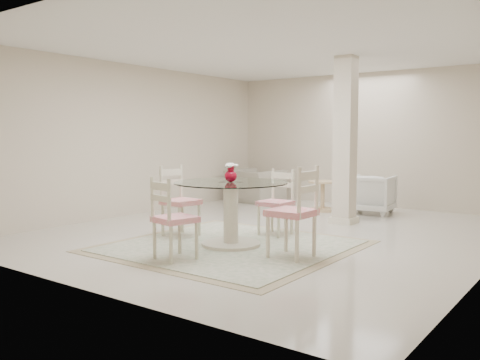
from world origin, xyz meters
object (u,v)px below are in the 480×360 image
Objects in this scene: dining_table at (231,214)px; recliner_taupe at (255,186)px; dining_chair_north at (278,197)px; side_table at (323,197)px; dining_chair_west at (177,196)px; dining_chair_south at (170,213)px; red_vase at (231,173)px; dining_chair_east at (297,205)px; column at (345,141)px; armchair_white at (371,194)px.

dining_table reaches higher than recliner_taupe.
side_table is at bearing 104.17° from dining_chair_north.
dining_chair_west is at bearing -138.45° from dining_chair_north.
recliner_taupe is at bearing -52.85° from dining_chair_south.
red_vase is 0.20× the size of dining_chair_east.
dining_chair_west is 1.94× the size of side_table.
column is 1.74m from side_table.
side_table is at bearing 97.93° from dining_table.
dining_table is 1.37× the size of dining_chair_south.
dining_chair_south is at bearing 78.27° from armchair_white.
dining_table is (-0.42, -2.52, -0.92)m from column.
dining_chair_west is at bearing 118.82° from recliner_taupe.
column reaches higher than dining_chair_west.
recliner_taupe is at bearing 25.04° from dining_chair_west.
armchair_white is (1.39, 3.71, -0.23)m from dining_chair_west.
dining_table is 1.31× the size of dining_chair_west.
dining_chair_west reaches higher than recliner_taupe.
dining_chair_east reaches higher than recliner_taupe.
red_vase is at bearing 130.90° from recliner_taupe.
armchair_white is at bearing -171.08° from recliner_taupe.
dining_chair_south reaches higher than dining_table.
armchair_white is (0.37, 3.80, -0.60)m from red_vase.
dining_chair_east is at bearing -76.81° from column.
dining_chair_south is 5.35m from recliner_taupe.
column is at bearing -48.16° from side_table.
dining_chair_east reaches higher than red_vase.
recliner_taupe is (-3.30, 3.94, -0.28)m from dining_chair_east.
dining_table is 2.55× the size of side_table.
dining_chair_north is at bearing -77.20° from side_table.
armchair_white is at bearing 16.99° from side_table.
dining_table is 1.86× the size of armchair_white.
dining_chair_east is 1.46m from dining_chair_south.
dining_table is 1.36× the size of recliner_taupe.
dining_table is 3.81m from armchair_white.
dining_chair_south is at bearing -48.73° from dining_chair_east.
red_vase is at bearing 78.22° from armchair_white.
red_vase is 3.86m from armchair_white.
armchair_white is (0.29, 2.78, -0.19)m from dining_chair_north.
dining_chair_east reaches higher than dining_chair_south.
column is 2.26× the size of dining_chair_east.
dining_chair_west is 3.50m from side_table.
recliner_taupe is at bearing 120.56° from dining_table.
column is 2.43× the size of dining_chair_west.
dining_chair_north is (0.08, 1.01, 0.12)m from dining_table.
dining_chair_east reaches higher than dining_chair_west.
dining_table is 5.96× the size of red_vase.
dining_chair_south is (-0.51, -3.53, -0.79)m from column.
dining_chair_east reaches higher than side_table.
side_table is (-0.49, 3.53, -0.70)m from red_vase.
red_vase reaches higher than recliner_taupe.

